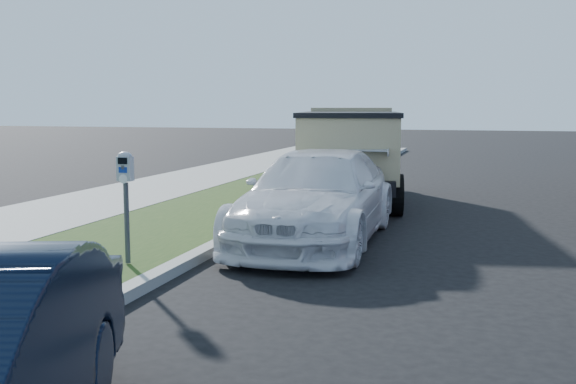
# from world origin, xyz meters

# --- Properties ---
(ground) EXTENTS (120.00, 120.00, 0.00)m
(ground) POSITION_xyz_m (0.00, 0.00, 0.00)
(ground) COLOR black
(ground) RESTS_ON ground
(streetside) EXTENTS (6.12, 50.00, 0.15)m
(streetside) POSITION_xyz_m (-5.57, 2.00, 0.07)
(streetside) COLOR gray
(streetside) RESTS_ON ground
(parking_meter) EXTENTS (0.22, 0.16, 1.56)m
(parking_meter) POSITION_xyz_m (-3.22, -0.77, 1.28)
(parking_meter) COLOR #3F4247
(parking_meter) RESTS_ON ground
(white_wagon) EXTENTS (2.25, 5.39, 1.56)m
(white_wagon) POSITION_xyz_m (-1.22, 2.16, 0.78)
(white_wagon) COLOR silver
(white_wagon) RESTS_ON ground
(dump_truck) EXTENTS (3.19, 6.14, 2.29)m
(dump_truck) POSITION_xyz_m (-1.69, 7.48, 1.29)
(dump_truck) COLOR black
(dump_truck) RESTS_ON ground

